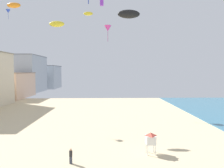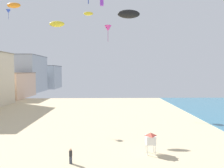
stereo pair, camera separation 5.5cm
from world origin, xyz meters
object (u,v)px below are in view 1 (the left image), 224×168
object	(u,v)px
kite_yellow_parafoil	(57,24)
kite_purple_box	(102,3)
kite_blue_delta_2	(8,11)
kite_flyer	(71,155)
lifeguard_stand	(151,138)
kite_yellow_parafoil_2	(88,14)
kite_orange_parafoil	(14,5)
kite_black_parafoil	(129,14)
kite_magenta_delta	(108,28)

from	to	relation	value
kite_yellow_parafoil	kite_purple_box	distance (m)	8.58
kite_blue_delta_2	kite_flyer	bearing A→B (deg)	-51.13
lifeguard_stand	kite_yellow_parafoil_2	bearing A→B (deg)	105.86
kite_flyer	kite_orange_parafoil	distance (m)	17.78
kite_yellow_parafoil_2	kite_blue_delta_2	world-z (taller)	kite_blue_delta_2
kite_orange_parafoil	kite_black_parafoil	size ratio (longest dim) A/B	0.55
kite_purple_box	kite_blue_delta_2	distance (m)	20.58
lifeguard_stand	kite_purple_box	distance (m)	22.68
lifeguard_stand	kite_black_parafoil	distance (m)	15.38
kite_yellow_parafoil	kite_magenta_delta	size ratio (longest dim) A/B	0.70
kite_flyer	kite_black_parafoil	size ratio (longest dim) A/B	0.60
lifeguard_stand	kite_blue_delta_2	distance (m)	36.84
kite_flyer	lifeguard_stand	xyz separation A→B (m)	(8.98, 2.33, 0.92)
kite_magenta_delta	kite_yellow_parafoil_2	bearing A→B (deg)	-110.70
kite_purple_box	kite_magenta_delta	xyz separation A→B (m)	(0.95, 13.99, -1.08)
kite_purple_box	kite_yellow_parafoil_2	xyz separation A→B (m)	(-2.69, 4.37, -0.49)
kite_yellow_parafoil	kite_magenta_delta	distance (m)	15.36
kite_purple_box	kite_black_parafoil	size ratio (longest dim) A/B	0.33
kite_yellow_parafoil	kite_blue_delta_2	bearing A→B (deg)	152.23
kite_yellow_parafoil_2	kite_purple_box	bearing A→B (deg)	-58.46
kite_yellow_parafoil_2	lifeguard_stand	bearing A→B (deg)	-59.17
kite_flyer	kite_blue_delta_2	world-z (taller)	kite_blue_delta_2
kite_flyer	kite_yellow_parafoil_2	bearing A→B (deg)	23.51
kite_flyer	kite_yellow_parafoil_2	size ratio (longest dim) A/B	0.93
kite_yellow_parafoil_2	kite_orange_parafoil	bearing A→B (deg)	-115.36
lifeguard_stand	kite_yellow_parafoil_2	xyz separation A→B (m)	(-8.77, 14.70, 18.77)
kite_orange_parafoil	kite_blue_delta_2	xyz separation A→B (m)	(-9.58, 17.65, 4.69)
kite_flyer	kite_purple_box	xyz separation A→B (m)	(2.89, 12.65, 20.17)
kite_black_parafoil	kite_yellow_parafoil_2	world-z (taller)	kite_yellow_parafoil_2
lifeguard_stand	kite_yellow_parafoil	world-z (taller)	kite_yellow_parafoil
lifeguard_stand	kite_yellow_parafoil	xyz separation A→B (m)	(-13.93, 11.88, 16.15)
kite_orange_parafoil	kite_yellow_parafoil_2	xyz separation A→B (m)	(6.88, 14.51, 3.40)
kite_purple_box	lifeguard_stand	bearing A→B (deg)	-59.47
kite_black_parafoil	kite_blue_delta_2	distance (m)	28.11
kite_blue_delta_2	kite_yellow_parafoil	bearing A→B (deg)	-27.77
kite_magenta_delta	kite_blue_delta_2	xyz separation A→B (m)	(-20.09, -6.48, 1.89)
kite_orange_parafoil	kite_yellow_parafoil_2	size ratio (longest dim) A/B	0.86
kite_orange_parafoil	kite_purple_box	xyz separation A→B (m)	(9.57, 10.14, 3.89)
kite_flyer	kite_yellow_parafoil	distance (m)	22.75
kite_purple_box	kite_black_parafoil	bearing A→B (deg)	-66.14
kite_orange_parafoil	kite_purple_box	world-z (taller)	kite_purple_box
kite_black_parafoil	kite_yellow_parafoil_2	bearing A→B (deg)	116.66
kite_purple_box	kite_magenta_delta	size ratio (longest dim) A/B	0.24
kite_orange_parafoil	kite_blue_delta_2	world-z (taller)	kite_blue_delta_2
kite_magenta_delta	kite_yellow_parafoil_2	world-z (taller)	kite_yellow_parafoil_2
kite_magenta_delta	kite_yellow_parafoil_2	xyz separation A→B (m)	(-3.63, -9.62, 0.59)
lifeguard_stand	kite_magenta_delta	distance (m)	30.79
kite_magenta_delta	lifeguard_stand	bearing A→B (deg)	-78.07
kite_yellow_parafoil	kite_flyer	bearing A→B (deg)	-70.78
kite_yellow_parafoil	kite_blue_delta_2	world-z (taller)	kite_blue_delta_2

